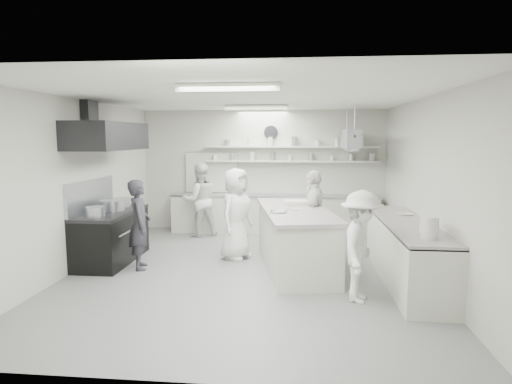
# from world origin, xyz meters

# --- Properties ---
(floor) EXTENTS (6.00, 7.00, 0.02)m
(floor) POSITION_xyz_m (0.00, 0.00, -0.01)
(floor) COLOR gray
(floor) RESTS_ON ground
(ceiling) EXTENTS (6.00, 7.00, 0.02)m
(ceiling) POSITION_xyz_m (0.00, 0.00, 3.01)
(ceiling) COLOR white
(ceiling) RESTS_ON wall_back
(wall_back) EXTENTS (6.00, 0.04, 3.00)m
(wall_back) POSITION_xyz_m (0.00, 3.50, 1.50)
(wall_back) COLOR #B9BCAB
(wall_back) RESTS_ON floor
(wall_front) EXTENTS (6.00, 0.04, 3.00)m
(wall_front) POSITION_xyz_m (0.00, -3.50, 1.50)
(wall_front) COLOR #B9BCAB
(wall_front) RESTS_ON floor
(wall_left) EXTENTS (0.04, 7.00, 3.00)m
(wall_left) POSITION_xyz_m (-3.00, 0.00, 1.50)
(wall_left) COLOR #B9BCAB
(wall_left) RESTS_ON floor
(wall_right) EXTENTS (0.04, 7.00, 3.00)m
(wall_right) POSITION_xyz_m (3.00, 0.00, 1.50)
(wall_right) COLOR #B9BCAB
(wall_right) RESTS_ON floor
(stove) EXTENTS (0.80, 1.80, 0.90)m
(stove) POSITION_xyz_m (-2.60, 0.40, 0.45)
(stove) COLOR black
(stove) RESTS_ON floor
(exhaust_hood) EXTENTS (0.85, 2.00, 0.50)m
(exhaust_hood) POSITION_xyz_m (-2.60, 0.40, 2.35)
(exhaust_hood) COLOR black
(exhaust_hood) RESTS_ON wall_left
(back_counter) EXTENTS (5.00, 0.60, 0.92)m
(back_counter) POSITION_xyz_m (0.30, 3.20, 0.46)
(back_counter) COLOR silver
(back_counter) RESTS_ON floor
(shelf_lower) EXTENTS (4.20, 0.26, 0.04)m
(shelf_lower) POSITION_xyz_m (0.70, 3.37, 1.75)
(shelf_lower) COLOR silver
(shelf_lower) RESTS_ON wall_back
(shelf_upper) EXTENTS (4.20, 0.26, 0.04)m
(shelf_upper) POSITION_xyz_m (0.70, 3.37, 2.10)
(shelf_upper) COLOR silver
(shelf_upper) RESTS_ON wall_back
(pass_through_window) EXTENTS (1.30, 0.04, 1.00)m
(pass_through_window) POSITION_xyz_m (-1.30, 3.48, 1.45)
(pass_through_window) COLOR black
(pass_through_window) RESTS_ON wall_back
(wall_clock) EXTENTS (0.32, 0.05, 0.32)m
(wall_clock) POSITION_xyz_m (0.20, 3.46, 2.45)
(wall_clock) COLOR white
(wall_clock) RESTS_ON wall_back
(right_counter) EXTENTS (0.74, 3.30, 0.94)m
(right_counter) POSITION_xyz_m (2.65, -0.20, 0.47)
(right_counter) COLOR silver
(right_counter) RESTS_ON floor
(pot_rack) EXTENTS (0.30, 1.60, 0.40)m
(pot_rack) POSITION_xyz_m (2.00, 2.40, 2.30)
(pot_rack) COLOR #ADB3BA
(pot_rack) RESTS_ON ceiling
(light_fixture_front) EXTENTS (1.30, 0.25, 0.10)m
(light_fixture_front) POSITION_xyz_m (0.00, -1.80, 2.94)
(light_fixture_front) COLOR silver
(light_fixture_front) RESTS_ON ceiling
(light_fixture_rear) EXTENTS (1.30, 0.25, 0.10)m
(light_fixture_rear) POSITION_xyz_m (0.00, 1.80, 2.94)
(light_fixture_rear) COLOR silver
(light_fixture_rear) RESTS_ON ceiling
(prep_island) EXTENTS (1.52, 2.90, 1.01)m
(prep_island) POSITION_xyz_m (0.84, 0.37, 0.51)
(prep_island) COLOR silver
(prep_island) RESTS_ON floor
(stove_pot) EXTENTS (0.45, 0.45, 0.24)m
(stove_pot) POSITION_xyz_m (-2.60, 0.49, 1.03)
(stove_pot) COLOR #ADB3BA
(stove_pot) RESTS_ON stove
(cook_stove) EXTENTS (0.56, 0.68, 1.60)m
(cook_stove) POSITION_xyz_m (-1.90, 0.02, 0.80)
(cook_stove) COLOR #2D2C33
(cook_stove) RESTS_ON floor
(cook_back) EXTENTS (1.04, 0.96, 1.73)m
(cook_back) POSITION_xyz_m (-1.43, 2.68, 0.86)
(cook_back) COLOR white
(cook_back) RESTS_ON floor
(cook_island_left) EXTENTS (0.86, 1.01, 1.75)m
(cook_island_left) POSITION_xyz_m (-0.29, 0.84, 0.87)
(cook_island_left) COLOR white
(cook_island_left) RESTS_ON floor
(cook_island_right) EXTENTS (0.57, 1.06, 1.72)m
(cook_island_right) POSITION_xyz_m (1.19, 0.94, 0.86)
(cook_island_right) COLOR white
(cook_island_right) RESTS_ON floor
(cook_right) EXTENTS (0.85, 1.15, 1.60)m
(cook_right) POSITION_xyz_m (1.78, -1.18, 0.80)
(cook_right) COLOR white
(cook_right) RESTS_ON floor
(bowl_island_a) EXTENTS (0.30, 0.30, 0.07)m
(bowl_island_a) POSITION_xyz_m (0.55, -0.01, 1.05)
(bowl_island_a) COLOR #ADB3BA
(bowl_island_a) RESTS_ON prep_island
(bowl_island_b) EXTENTS (0.23, 0.23, 0.07)m
(bowl_island_b) POSITION_xyz_m (0.80, 0.25, 1.05)
(bowl_island_b) COLOR silver
(bowl_island_b) RESTS_ON prep_island
(bowl_right) EXTENTS (0.32, 0.32, 0.06)m
(bowl_right) POSITION_xyz_m (2.76, 0.45, 0.97)
(bowl_right) COLOR silver
(bowl_right) RESTS_ON right_counter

